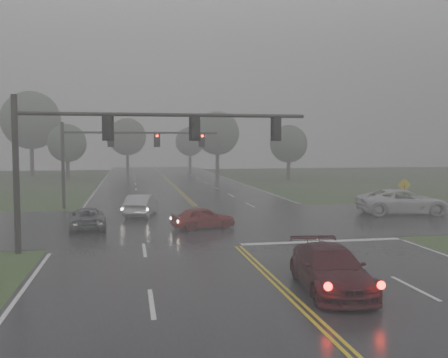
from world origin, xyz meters
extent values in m
cube|color=black|center=(0.00, 20.00, 0.00)|extent=(18.00, 160.00, 0.02)
cube|color=black|center=(0.00, 22.00, 0.00)|extent=(120.00, 14.00, 0.02)
cube|color=silver|center=(4.50, 14.40, 0.00)|extent=(8.50, 0.50, 0.01)
imported|color=#3A0A11|center=(1.56, 6.33, 0.00)|extent=(2.59, 5.27, 1.47)
imported|color=maroon|center=(-0.91, 19.49, 0.00)|extent=(3.98, 2.26, 1.28)
imported|color=#ACAFB4|center=(-4.37, 25.47, 0.00)|extent=(2.58, 4.80, 1.50)
imported|color=#4C4E52|center=(-7.68, 20.89, 0.00)|extent=(2.51, 4.62, 1.23)
imported|color=silver|center=(13.93, 22.82, 0.00)|extent=(6.73, 3.77, 1.78)
cylinder|color=black|center=(-10.20, 14.51, 3.62)|extent=(0.28, 0.28, 7.24)
cylinder|color=black|center=(-10.20, 14.51, 6.43)|extent=(0.18, 0.18, 0.80)
cylinder|color=black|center=(-3.38, 14.51, 6.38)|extent=(13.64, 0.18, 0.18)
cube|color=black|center=(-6.11, 14.51, 5.78)|extent=(0.34, 0.28, 1.06)
cube|color=black|center=(-6.11, 14.68, 5.78)|extent=(0.55, 0.03, 1.26)
cube|color=black|center=(-2.01, 14.51, 5.78)|extent=(0.34, 0.28, 1.06)
cube|color=black|center=(-2.01, 14.68, 5.78)|extent=(0.55, 0.03, 1.26)
cube|color=black|center=(2.08, 14.51, 5.78)|extent=(0.34, 0.28, 1.06)
cube|color=black|center=(2.08, 14.68, 5.78)|extent=(0.55, 0.03, 1.26)
cylinder|color=black|center=(-10.20, 30.62, 3.35)|extent=(0.26, 0.26, 6.69)
cylinder|color=black|center=(-10.20, 30.62, 5.95)|extent=(0.17, 0.17, 0.74)
cylinder|color=black|center=(-4.18, 30.62, 5.90)|extent=(12.04, 0.17, 0.17)
cube|color=black|center=(-6.59, 30.62, 5.34)|extent=(0.32, 0.26, 0.98)
cube|color=black|center=(-6.59, 30.77, 5.34)|extent=(0.51, 0.03, 1.16)
cylinder|color=#FF0C05|center=(-6.59, 30.48, 5.65)|extent=(0.20, 0.06, 0.20)
cube|color=black|center=(-2.97, 30.62, 5.34)|extent=(0.32, 0.26, 0.98)
cube|color=black|center=(-2.97, 30.77, 5.34)|extent=(0.51, 0.03, 1.16)
cylinder|color=#FF0C05|center=(-2.97, 30.48, 5.65)|extent=(0.20, 0.06, 0.20)
cube|color=black|center=(0.64, 30.62, 5.34)|extent=(0.32, 0.26, 0.98)
cube|color=black|center=(0.64, 30.77, 5.34)|extent=(0.51, 0.03, 1.16)
cylinder|color=#FF0C05|center=(0.64, 30.48, 5.65)|extent=(0.20, 0.06, 0.20)
cylinder|color=black|center=(15.10, 24.67, 0.97)|extent=(0.06, 0.06, 1.94)
cube|color=yellow|center=(15.10, 24.70, 1.94)|extent=(1.01, 0.22, 1.02)
cylinder|color=#2D241D|center=(-13.69, 62.82, 1.49)|extent=(0.55, 0.55, 2.99)
sphere|color=#394E34|center=(-13.69, 62.82, 5.15)|extent=(5.31, 5.31, 5.31)
cylinder|color=#2D241D|center=(8.53, 68.63, 1.96)|extent=(0.62, 0.62, 3.91)
sphere|color=#394E34|center=(8.53, 68.63, 6.74)|extent=(6.96, 6.96, 6.96)
cylinder|color=#2D241D|center=(-5.55, 78.71, 1.82)|extent=(0.52, 0.52, 3.64)
sphere|color=#394E34|center=(-5.55, 78.71, 6.27)|extent=(6.47, 6.47, 6.47)
cylinder|color=#2D241D|center=(16.46, 56.73, 1.46)|extent=(0.52, 0.52, 2.93)
sphere|color=#394E34|center=(16.46, 56.73, 5.04)|extent=(5.20, 5.20, 5.20)
cylinder|color=#2D241D|center=(-20.12, 72.33, 2.53)|extent=(0.62, 0.62, 5.06)
sphere|color=#394E34|center=(-20.12, 72.33, 8.71)|extent=(8.99, 8.99, 8.99)
cylinder|color=#2D241D|center=(6.46, 87.93, 1.60)|extent=(0.57, 0.57, 3.21)
sphere|color=#394E34|center=(6.46, 87.93, 5.52)|extent=(5.70, 5.70, 5.70)
camera|label=1|loc=(-5.10, -9.41, 4.99)|focal=40.00mm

